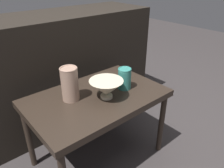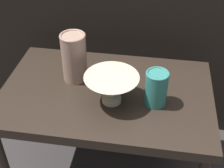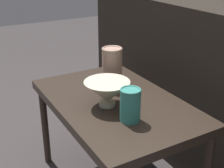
# 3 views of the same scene
# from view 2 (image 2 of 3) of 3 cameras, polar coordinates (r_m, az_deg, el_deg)

# --- Properties ---
(table) EXTENTS (0.81, 0.52, 0.49)m
(table) POSITION_cam_2_polar(r_m,az_deg,el_deg) (1.23, -1.02, -3.00)
(table) COLOR #2D231C
(table) RESTS_ON ground_plane
(couch_backdrop) EXTENTS (1.69, 0.50, 0.87)m
(couch_backdrop) POSITION_cam_2_polar(r_m,az_deg,el_deg) (1.73, 2.46, 9.96)
(couch_backdrop) COLOR black
(couch_backdrop) RESTS_ON ground_plane
(bowl) EXTENTS (0.20, 0.20, 0.11)m
(bowl) POSITION_cam_2_polar(r_m,az_deg,el_deg) (1.11, -0.07, -0.66)
(bowl) COLOR beige
(bowl) RESTS_ON table
(vase_textured_left) EXTENTS (0.10, 0.10, 0.20)m
(vase_textured_left) POSITION_cam_2_polar(r_m,az_deg,el_deg) (1.21, -6.93, 4.97)
(vase_textured_left) COLOR tan
(vase_textured_left) RESTS_ON table
(vase_colorful_right) EXTENTS (0.08, 0.08, 0.13)m
(vase_colorful_right) POSITION_cam_2_polar(r_m,az_deg,el_deg) (1.11, 8.08, -0.69)
(vase_colorful_right) COLOR teal
(vase_colorful_right) RESTS_ON table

